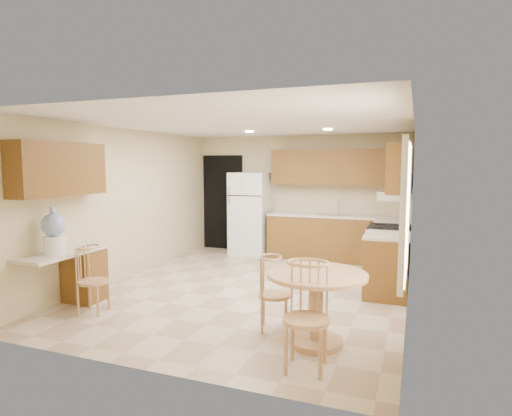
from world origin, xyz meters
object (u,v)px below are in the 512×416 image
at_px(refrigerator, 251,214).
at_px(chair_desk, 88,274).
at_px(dining_table, 317,298).
at_px(water_crock, 54,233).
at_px(chair_table_a, 272,287).
at_px(stove, 388,253).
at_px(chair_table_b, 304,309).

bearing_deg(refrigerator, chair_desk, -98.24).
xyz_separation_m(refrigerator, dining_table, (2.32, -4.02, -0.35)).
bearing_deg(water_crock, chair_table_a, 7.43).
relative_size(stove, dining_table, 1.03).
relative_size(stove, water_crock, 1.79).
bearing_deg(stove, chair_table_a, -112.80).
bearing_deg(chair_table_b, dining_table, -92.03).
distance_m(stove, water_crock, 4.97).
bearing_deg(chair_desk, dining_table, 81.44).
xyz_separation_m(dining_table, chair_table_a, (-0.55, 0.17, 0.01)).
bearing_deg(stove, chair_desk, -139.92).
bearing_deg(chair_desk, chair_table_b, 68.44).
distance_m(dining_table, chair_desk, 2.92).
distance_m(chair_table_b, chair_desk, 3.00).
xyz_separation_m(stove, chair_desk, (-3.47, -2.92, 0.05)).
distance_m(stove, dining_table, 2.86).
height_order(chair_desk, water_crock, water_crock).
bearing_deg(chair_table_a, chair_table_b, 19.14).
relative_size(stove, chair_table_b, 1.08).
xyz_separation_m(refrigerator, chair_table_a, (1.77, -3.85, -0.35)).
xyz_separation_m(chair_table_a, chair_desk, (-2.37, -0.29, 0.00)).
xyz_separation_m(chair_table_b, chair_desk, (-2.95, 0.55, -0.09)).
distance_m(chair_table_a, chair_desk, 2.39).
bearing_deg(refrigerator, chair_table_a, -65.35).
distance_m(dining_table, chair_table_a, 0.58).
xyz_separation_m(dining_table, chair_desk, (-2.92, -0.12, 0.01)).
relative_size(dining_table, chair_table_a, 1.24).
bearing_deg(chair_table_b, refrigerator, -68.15).
bearing_deg(chair_table_b, water_crock, -12.69).
height_order(refrigerator, chair_desk, refrigerator).
height_order(refrigerator, chair_table_b, refrigerator).
bearing_deg(stove, water_crock, -142.60).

